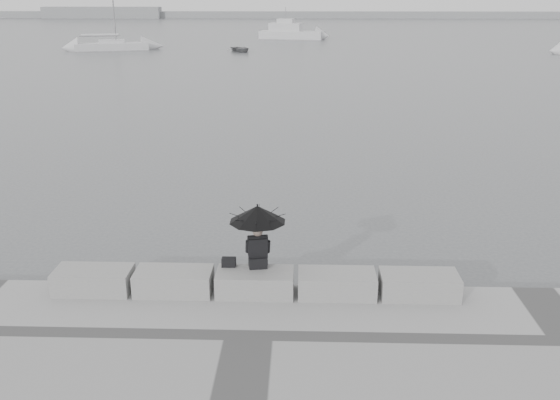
{
  "coord_description": "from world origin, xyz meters",
  "views": [
    {
      "loc": [
        0.91,
        -12.18,
        6.51
      ],
      "look_at": [
        0.41,
        3.0,
        1.42
      ],
      "focal_mm": 40.0,
      "sensor_mm": 36.0,
      "label": 1
    }
  ],
  "objects_px": {
    "sailboat_left": "(112,46)",
    "dinghy": "(241,49)",
    "seated_person": "(257,222)",
    "motor_cruiser": "(292,33)"
  },
  "relations": [
    {
      "from": "sailboat_left",
      "to": "dinghy",
      "type": "distance_m",
      "value": 15.34
    },
    {
      "from": "sailboat_left",
      "to": "dinghy",
      "type": "xyz_separation_m",
      "value": [
        15.25,
        -1.7,
        -0.22
      ]
    },
    {
      "from": "seated_person",
      "to": "motor_cruiser",
      "type": "xyz_separation_m",
      "value": [
        -0.51,
        80.73,
        -1.12
      ]
    },
    {
      "from": "seated_person",
      "to": "sailboat_left",
      "type": "distance_m",
      "value": 65.56
    },
    {
      "from": "dinghy",
      "to": "sailboat_left",
      "type": "bearing_deg",
      "value": 139.03
    },
    {
      "from": "motor_cruiser",
      "to": "dinghy",
      "type": "distance_m",
      "value": 21.16
    },
    {
      "from": "dinghy",
      "to": "seated_person",
      "type": "bearing_deg",
      "value": -118.92
    },
    {
      "from": "sailboat_left",
      "to": "dinghy",
      "type": "bearing_deg",
      "value": -22.62
    },
    {
      "from": "seated_person",
      "to": "motor_cruiser",
      "type": "height_order",
      "value": "motor_cruiser"
    },
    {
      "from": "motor_cruiser",
      "to": "dinghy",
      "type": "xyz_separation_m",
      "value": [
        -5.48,
        -20.43,
        -0.6
      ]
    }
  ]
}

